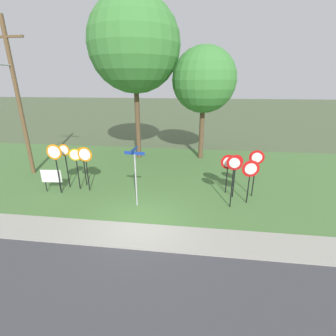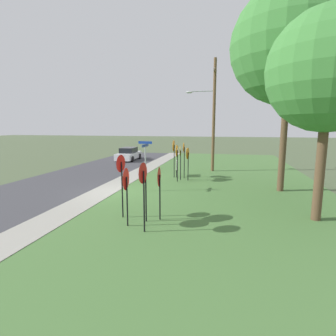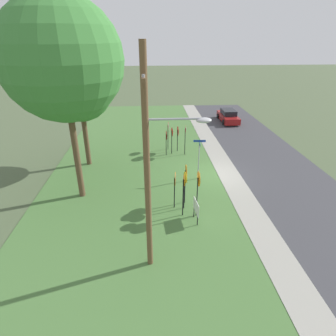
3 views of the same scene
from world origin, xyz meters
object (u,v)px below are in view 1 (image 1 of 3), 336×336
at_px(stop_sign_near_right, 65,157).
at_px(yield_sign_center, 236,166).
at_px(stop_sign_near_left, 55,158).
at_px(street_name_post, 135,172).
at_px(notice_board, 52,177).
at_px(utility_pole, 16,96).
at_px(yield_sign_far_left, 256,162).
at_px(oak_tree_right, 204,80).
at_px(oak_tree_left, 134,45).
at_px(stop_sign_far_center, 86,159).
at_px(yield_sign_near_right, 250,172).
at_px(yield_sign_far_right, 234,169).
at_px(stop_sign_far_right, 76,161).
at_px(yield_sign_near_left, 228,165).
at_px(stop_sign_far_left, 83,158).

xyz_separation_m(stop_sign_near_right, yield_sign_center, (8.99, -0.10, -0.09)).
height_order(stop_sign_near_left, street_name_post, street_name_post).
height_order(yield_sign_center, notice_board, yield_sign_center).
xyz_separation_m(yield_sign_center, utility_pole, (-12.52, 1.81, 3.16)).
xyz_separation_m(yield_sign_far_left, oak_tree_right, (-2.64, 6.38, 3.86)).
xyz_separation_m(oak_tree_left, oak_tree_right, (4.80, 0.46, -2.23)).
height_order(stop_sign_far_center, oak_tree_right, oak_tree_right).
bearing_deg(notice_board, stop_sign_far_center, 5.34).
bearing_deg(stop_sign_near_left, yield_sign_far_left, 4.00).
bearing_deg(yield_sign_near_right, yield_sign_far_left, 58.90).
xyz_separation_m(stop_sign_far_center, oak_tree_left, (1.27, 6.33, 6.14)).
distance_m(yield_sign_far_right, utility_pole, 12.94).
bearing_deg(yield_sign_far_right, oak_tree_right, 108.14).
bearing_deg(street_name_post, utility_pole, 161.88).
distance_m(stop_sign_near_right, yield_sign_center, 9.00).
distance_m(stop_sign_far_right, yield_sign_near_left, 8.02).
relative_size(stop_sign_near_right, stop_sign_far_left, 1.11).
relative_size(yield_sign_center, street_name_post, 0.80).
height_order(stop_sign_near_right, stop_sign_far_left, stop_sign_near_right).
height_order(yield_sign_near_left, utility_pole, utility_pole).
bearing_deg(stop_sign_far_center, stop_sign_near_right, 168.78).
height_order(stop_sign_near_left, oak_tree_right, oak_tree_right).
distance_m(yield_sign_near_left, utility_pole, 12.72).
bearing_deg(stop_sign_near_left, oak_tree_right, 43.28).
xyz_separation_m(stop_sign_far_right, yield_sign_near_right, (8.92, -0.50, -0.04)).
height_order(yield_sign_near_right, street_name_post, street_name_post).
xyz_separation_m(stop_sign_near_left, stop_sign_far_right, (0.77, 0.60, -0.31)).
bearing_deg(yield_sign_near_left, utility_pole, 169.15).
bearing_deg(stop_sign_near_left, stop_sign_near_right, 82.63).
bearing_deg(stop_sign_far_center, notice_board, -169.13).
relative_size(stop_sign_near_left, street_name_post, 0.94).
distance_m(yield_sign_near_right, notice_board, 10.22).
relative_size(yield_sign_near_right, yield_sign_center, 0.96).
distance_m(stop_sign_near_left, stop_sign_near_right, 0.78).
distance_m(stop_sign_far_left, oak_tree_right, 9.86).
xyz_separation_m(stop_sign_near_right, yield_sign_far_left, (10.01, 0.14, 0.06)).
xyz_separation_m(yield_sign_far_left, street_name_post, (-5.71, -1.68, -0.14)).
height_order(stop_sign_far_left, yield_sign_far_left, yield_sign_far_left).
xyz_separation_m(stop_sign_near_left, notice_board, (-0.50, 0.15, -1.15)).
bearing_deg(stop_sign_near_left, street_name_post, -11.20).
height_order(yield_sign_far_right, street_name_post, street_name_post).
height_order(stop_sign_far_left, street_name_post, street_name_post).
height_order(yield_sign_far_right, oak_tree_left, oak_tree_left).
xyz_separation_m(yield_sign_far_right, utility_pole, (-12.27, 2.89, 2.93)).
xyz_separation_m(stop_sign_far_center, notice_board, (-1.87, -0.34, -0.97)).
bearing_deg(oak_tree_right, street_name_post, -110.86).
xyz_separation_m(yield_sign_far_left, utility_pole, (-13.53, 1.57, 3.00)).
bearing_deg(stop_sign_near_left, utility_pole, 143.35).
bearing_deg(stop_sign_far_center, yield_sign_near_left, 5.59).
height_order(utility_pole, oak_tree_left, oak_tree_left).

